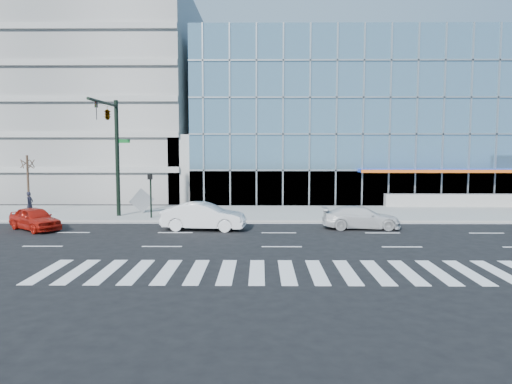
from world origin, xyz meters
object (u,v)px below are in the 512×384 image
at_px(red_sedan, 35,219).
at_px(street_tree_near, 27,163).
at_px(white_sedan, 204,216).
at_px(tilted_panel, 142,201).
at_px(traffic_signal, 110,129).
at_px(pedestrian, 30,204).
at_px(white_suv, 361,218).
at_px(ped_signal_post, 151,189).

bearing_deg(red_sedan, street_tree_near, 66.95).
xyz_separation_m(street_tree_near, white_sedan, (13.53, -6.51, -2.96)).
xyz_separation_m(street_tree_near, tilted_panel, (8.31, -0.14, -2.71)).
xyz_separation_m(traffic_signal, pedestrian, (-6.32, 1.60, -5.19)).
relative_size(white_suv, white_sedan, 0.95).
bearing_deg(pedestrian, ped_signal_post, -88.26).
relative_size(white_suv, tilted_panel, 3.62).
bearing_deg(white_suv, tilted_panel, 69.45).
bearing_deg(white_sedan, red_sedan, 96.85).
height_order(ped_signal_post, pedestrian, ped_signal_post).
relative_size(ped_signal_post, pedestrian, 1.81).
distance_m(white_sedan, tilted_panel, 8.24).
height_order(traffic_signal, white_sedan, traffic_signal).
distance_m(pedestrian, tilted_panel, 7.73).
height_order(white_suv, tilted_panel, tilted_panel).
relative_size(traffic_signal, red_sedan, 1.97).
relative_size(traffic_signal, tilted_panel, 6.15).
height_order(ped_signal_post, white_suv, ped_signal_post).
height_order(traffic_signal, red_sedan, traffic_signal).
distance_m(ped_signal_post, tilted_panel, 2.90).
height_order(street_tree_near, red_sedan, street_tree_near).
distance_m(white_suv, red_sedan, 19.62).
distance_m(traffic_signal, ped_signal_post, 4.75).
relative_size(ped_signal_post, white_sedan, 0.60).
xyz_separation_m(ped_signal_post, white_sedan, (4.03, -3.95, -1.32)).
xyz_separation_m(traffic_signal, red_sedan, (-3.55, -3.75, -5.47)).
height_order(pedestrian, tilted_panel, tilted_panel).
relative_size(ped_signal_post, red_sedan, 0.74).
bearing_deg(street_tree_near, white_sedan, -25.68).
height_order(white_suv, white_sedan, white_sedan).
bearing_deg(white_suv, pedestrian, 79.32).
distance_m(white_suv, white_sedan, 9.54).
bearing_deg(ped_signal_post, red_sedan, -145.70).
relative_size(white_suv, pedestrian, 2.84).
xyz_separation_m(ped_signal_post, red_sedan, (-6.05, -4.12, -1.45)).
relative_size(street_tree_near, white_sedan, 0.85).
distance_m(street_tree_near, tilted_panel, 8.75).
relative_size(traffic_signal, white_suv, 1.70).
xyz_separation_m(white_suv, tilted_panel, (-14.74, 5.82, 0.38)).
bearing_deg(pedestrian, street_tree_near, 36.68).
bearing_deg(traffic_signal, pedestrian, 165.81).
relative_size(ped_signal_post, tilted_panel, 2.31).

